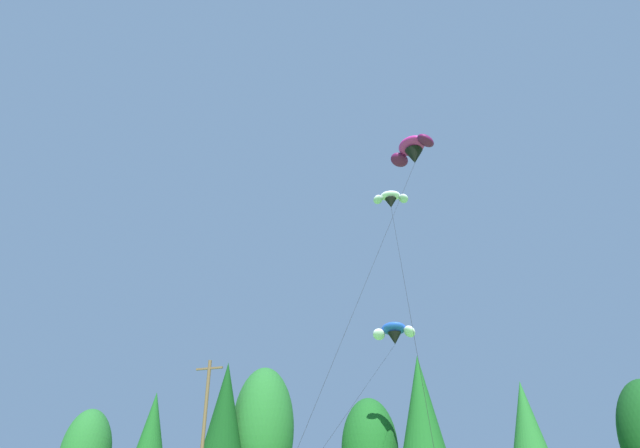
% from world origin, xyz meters
% --- Properties ---
extents(treeline_tree_b, '(4.46, 4.46, 12.99)m').
position_xyz_m(treeline_tree_b, '(-28.38, 54.89, 8.14)').
color(treeline_tree_b, '#472D19').
rests_on(treeline_tree_b, ground_plane).
extents(treeline_tree_c, '(4.71, 4.71, 14.16)m').
position_xyz_m(treeline_tree_c, '(-17.90, 50.20, 8.87)').
color(treeline_tree_c, '#472D19').
rests_on(treeline_tree_c, ground_plane).
extents(treeline_tree_d, '(5.64, 5.64, 14.21)m').
position_xyz_m(treeline_tree_d, '(-15.60, 53.41, 8.60)').
color(treeline_tree_d, '#472D19').
rests_on(treeline_tree_d, ground_plane).
extents(treeline_tree_f, '(4.64, 4.64, 13.82)m').
position_xyz_m(treeline_tree_f, '(-0.87, 51.74, 8.66)').
color(treeline_tree_f, '#472D19').
rests_on(treeline_tree_f, ground_plane).
extents(treeline_tree_g, '(4.02, 4.02, 11.00)m').
position_xyz_m(treeline_tree_g, '(7.01, 50.98, 6.89)').
color(treeline_tree_g, '#472D19').
rests_on(treeline_tree_g, ground_plane).
extents(utility_pole, '(2.20, 0.26, 12.15)m').
position_xyz_m(utility_pole, '(-14.92, 41.66, 6.35)').
color(utility_pole, brown).
rests_on(utility_pole, ground_plane).
extents(parafoil_kite_high_blue_white, '(3.60, 20.83, 13.92)m').
position_xyz_m(parafoil_kite_high_blue_white, '(-1.58, 45.89, 14.20)').
color(parafoil_kite_high_blue_white, blue).
extents(parafoil_kite_mid_white, '(3.88, 11.13, 16.99)m').
position_xyz_m(parafoil_kite_mid_white, '(1.43, 31.63, 17.65)').
color(parafoil_kite_mid_white, white).
extents(parafoil_kite_far_magenta, '(7.46, 8.44, 21.01)m').
position_xyz_m(parafoil_kite_far_magenta, '(2.78, 32.69, 21.40)').
color(parafoil_kite_far_magenta, '#D12893').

